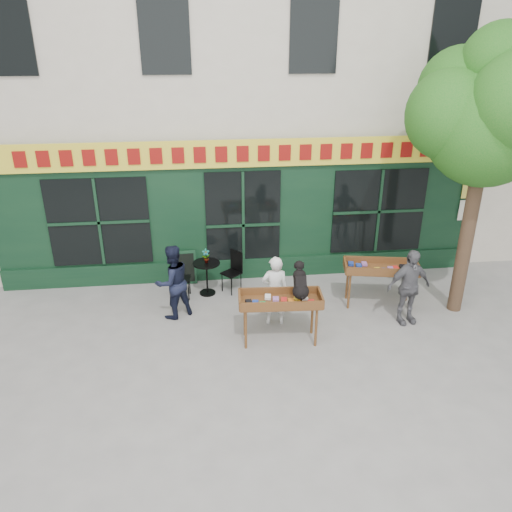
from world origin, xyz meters
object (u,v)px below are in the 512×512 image
Objects in this scene: book_cart_center at (280,302)px; book_cart_right at (381,270)px; dog at (300,280)px; man_right at (409,287)px; man_left at (173,282)px; bistro_table at (207,272)px; woman at (275,291)px.

book_cart_center and book_cart_right have the same top height.
dog reaches higher than man_right.
dog is 0.38× the size of book_cart_right.
man_left is at bearing 156.22° from dog.
man_left reaches higher than book_cart_center.
book_cart_center is at bearing 179.41° from man_right.
book_cart_right is at bearing -14.33° from bistro_table.
man_right is at bearing 11.81° from book_cart_center.
man_right reaches higher than book_cart_right.
man_right is (2.28, 0.44, -0.50)m from dog.
dog is at bearing -138.02° from book_cart_right.
dog is 0.41× the size of woman.
woman is 0.93× the size of man_left.
book_cart_center is at bearing 119.41° from man_left.
bistro_table is at bearing 125.79° from book_cart_center.
man_left is (-2.01, 0.51, 0.05)m from woman.
book_cart_right is 4.34m from man_left.
man_left is at bearing -127.87° from bistro_table.
bistro_table is at bearing 147.98° from man_right.
dog is 0.38× the size of man_left.
woman is 2.64m from man_right.
dog is 0.79× the size of bistro_table.
man_right is 4.29m from bistro_table.
dog is (0.35, -0.05, 0.47)m from book_cart_center.
man_left is at bearing 161.54° from man_right.
book_cart_center is 2.56× the size of dog.
dog is 0.38× the size of man_right.
dog is 0.96m from woman.
dog reaches higher than woman.
book_cart_right is at bearing 149.16° from man_left.
bistro_table is (-3.64, 0.93, -0.28)m from book_cart_right.
woman is (0.00, 0.65, -0.09)m from book_cart_center.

